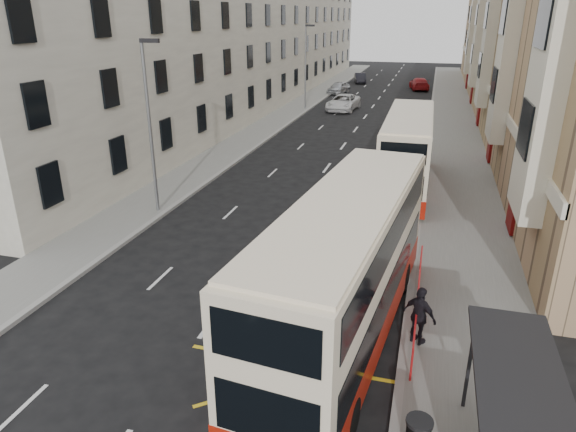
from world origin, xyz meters
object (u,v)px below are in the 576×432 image
(bus_shelter, at_px, (524,413))
(double_decker_front, at_px, (346,271))
(street_lamp_near, at_px, (150,119))
(street_lamp_far, at_px, (306,62))
(pedestrian_far, at_px, (420,316))
(car_dark, at_px, (360,78))
(white_van, at_px, (343,102))
(double_decker_rear, at_px, (407,152))
(pedestrian_mid, at_px, (517,352))
(car_red, at_px, (419,84))
(car_silver, at_px, (338,88))

(bus_shelter, distance_m, double_decker_front, 6.07)
(street_lamp_near, distance_m, street_lamp_far, 30.00)
(pedestrian_far, xyz_separation_m, car_dark, (-10.48, 60.71, -0.38))
(pedestrian_far, relative_size, white_van, 0.32)
(double_decker_front, xyz_separation_m, white_van, (-6.84, 38.83, -1.53))
(bus_shelter, bearing_deg, street_lamp_far, 109.12)
(double_decker_front, distance_m, car_dark, 61.53)
(double_decker_rear, height_order, pedestrian_mid, double_decker_rear)
(street_lamp_near, relative_size, double_decker_rear, 0.76)
(street_lamp_far, bearing_deg, pedestrian_mid, -68.67)
(car_dark, bearing_deg, bus_shelter, -91.60)
(bus_shelter, distance_m, white_van, 44.65)
(pedestrian_far, bearing_deg, street_lamp_far, -38.65)
(white_van, relative_size, car_dark, 1.37)
(white_van, height_order, car_red, white_van)
(white_van, bearing_deg, car_silver, 107.26)
(street_lamp_near, bearing_deg, pedestrian_far, -31.32)
(bus_shelter, height_order, pedestrian_far, bus_shelter)
(street_lamp_far, distance_m, double_decker_rear, 25.78)
(double_decker_front, bearing_deg, car_silver, 106.45)
(car_red, bearing_deg, double_decker_front, 80.48)
(bus_shelter, xyz_separation_m, white_van, (-11.00, 43.25, -1.36))
(double_decker_rear, relative_size, car_dark, 2.58)
(street_lamp_far, xyz_separation_m, car_dark, (2.22, 22.98, -3.96))
(car_dark, distance_m, car_red, 9.49)
(double_decker_rear, xyz_separation_m, car_silver, (-10.20, 35.07, -1.42))
(street_lamp_far, bearing_deg, car_dark, 84.49)
(white_van, bearing_deg, car_red, 73.20)
(double_decker_front, bearing_deg, car_red, 95.89)
(white_van, distance_m, car_dark, 22.17)
(pedestrian_far, bearing_deg, car_dark, -47.46)
(bus_shelter, relative_size, car_silver, 1.01)
(street_lamp_far, distance_m, double_decker_front, 39.47)
(street_lamp_near, bearing_deg, street_lamp_far, 90.00)
(double_decker_rear, xyz_separation_m, white_van, (-7.65, 23.87, -1.36))
(car_silver, bearing_deg, double_decker_front, -67.48)
(street_lamp_near, height_order, double_decker_front, street_lamp_near)
(street_lamp_near, distance_m, pedestrian_mid, 17.91)
(pedestrian_mid, height_order, car_red, pedestrian_mid)
(double_decker_rear, relative_size, pedestrian_far, 5.83)
(double_decker_rear, distance_m, pedestrian_mid, 16.31)
(bus_shelter, xyz_separation_m, pedestrian_far, (-1.99, 4.66, -1.08))
(street_lamp_near, bearing_deg, pedestrian_mid, -30.22)
(bus_shelter, relative_size, pedestrian_mid, 2.29)
(double_decker_front, bearing_deg, pedestrian_far, 12.03)
(double_decker_front, height_order, car_red, double_decker_front)
(double_decker_front, distance_m, car_silver, 50.92)
(bus_shelter, bearing_deg, street_lamp_near, 139.86)
(double_decker_rear, distance_m, pedestrian_far, 14.82)
(street_lamp_far, bearing_deg, car_red, 60.21)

